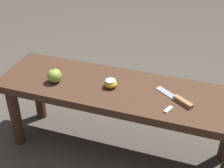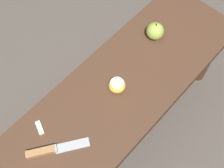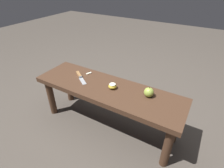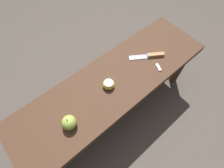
# 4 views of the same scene
# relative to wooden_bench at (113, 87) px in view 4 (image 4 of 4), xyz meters

# --- Properties ---
(ground_plane) EXTENTS (8.00, 8.00, 0.00)m
(ground_plane) POSITION_rel_wooden_bench_xyz_m (0.00, 0.00, -0.34)
(ground_plane) COLOR #4C443D
(wooden_bench) EXTENTS (1.21, 0.36, 0.41)m
(wooden_bench) POSITION_rel_wooden_bench_xyz_m (0.00, 0.00, 0.00)
(wooden_bench) COLOR #472D1E
(wooden_bench) RESTS_ON ground_plane
(knife) EXTENTS (0.19, 0.14, 0.02)m
(knife) POSITION_rel_wooden_bench_xyz_m (-0.29, 0.02, 0.07)
(knife) COLOR #9EA0A5
(knife) RESTS_ON wooden_bench
(apple_whole) EXTENTS (0.07, 0.07, 0.08)m
(apple_whole) POSITION_rel_wooden_bench_xyz_m (0.32, 0.05, 0.10)
(apple_whole) COLOR #9EB747
(apple_whole) RESTS_ON wooden_bench
(apple_cut) EXTENTS (0.06, 0.06, 0.04)m
(apple_cut) POSITION_rel_wooden_bench_xyz_m (0.04, 0.01, 0.09)
(apple_cut) COLOR gold
(apple_cut) RESTS_ON wooden_bench
(apple_slice_near_knife) EXTENTS (0.04, 0.05, 0.01)m
(apple_slice_near_knife) POSITION_rel_wooden_bench_xyz_m (-0.25, 0.10, 0.07)
(apple_slice_near_knife) COLOR white
(apple_slice_near_knife) RESTS_ON wooden_bench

